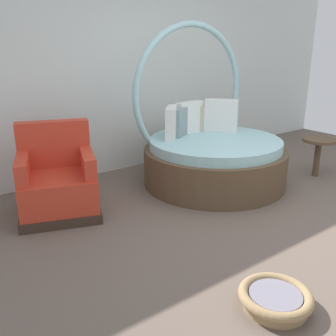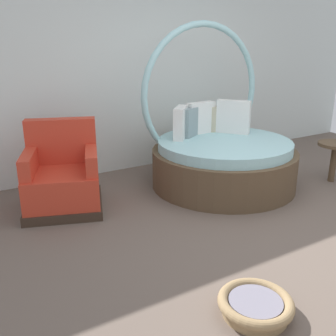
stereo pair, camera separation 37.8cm
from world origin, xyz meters
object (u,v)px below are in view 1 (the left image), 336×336
at_px(red_armchair, 58,183).
at_px(round_daybed, 211,152).
at_px(side_table, 319,145).
at_px(pet_basket, 275,299).

bearing_deg(red_armchair, round_daybed, -8.22).
bearing_deg(side_table, pet_basket, -151.93).
xyz_separation_m(pet_basket, side_table, (2.66, 1.42, 0.35)).
bearing_deg(red_armchair, pet_basket, -76.26).
relative_size(red_armchair, side_table, 1.96).
height_order(red_armchair, side_table, red_armchair).
bearing_deg(red_armchair, side_table, -16.83).
xyz_separation_m(round_daybed, pet_basket, (-1.35, -2.12, -0.33)).
bearing_deg(pet_basket, red_armchair, 103.74).
relative_size(red_armchair, pet_basket, 2.00).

